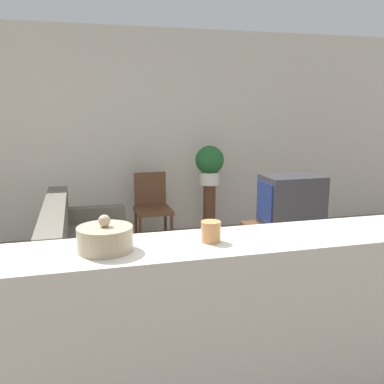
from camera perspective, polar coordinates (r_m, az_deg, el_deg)
The scene contains 10 objects.
wall_back at distance 5.75m, azimuth -9.72°, elevation 7.68°, with size 9.00×0.06×2.70m.
couch at distance 4.15m, azimuth -13.87°, elevation -8.91°, with size 0.82×1.98×0.83m.
tv_stand at distance 4.70m, azimuth 12.87°, elevation -7.09°, with size 0.92×0.53×0.48m.
television at distance 4.56m, azimuth 13.08°, elevation -1.10°, with size 0.61×0.43×0.52m.
wooden_chair at distance 5.31m, azimuth -5.35°, elevation -1.73°, with size 0.44×0.44×0.90m.
plant_stand at distance 5.57m, azimuth 2.31°, elevation -2.62°, with size 0.16×0.16×0.72m.
potted_plant at distance 5.45m, azimuth 2.36°, elevation 3.85°, with size 0.36×0.36×0.50m.
foreground_counter at distance 2.26m, azimuth 0.99°, elevation -19.87°, with size 2.56×0.44×1.08m.
decorative_bowl at distance 1.94m, azimuth -11.51°, elevation -6.06°, with size 0.25×0.25×0.16m.
candle_jar at distance 2.03m, azimuth 2.52°, elevation -5.29°, with size 0.09×0.09×0.10m.
Camera 1 is at (-0.53, -2.28, 1.71)m, focal length 40.00 mm.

